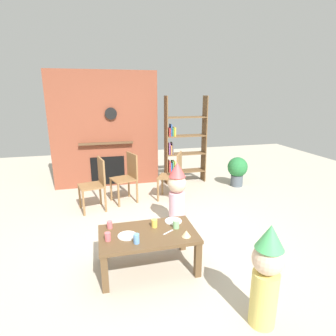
# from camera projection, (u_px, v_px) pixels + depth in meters

# --- Properties ---
(ground_plane) EXTENTS (12.00, 12.00, 0.00)m
(ground_plane) POSITION_uv_depth(u_px,v_px,m) (165.00, 240.00, 3.78)
(ground_plane) COLOR #BCB29E
(brick_fireplace_feature) EXTENTS (2.20, 0.28, 2.40)m
(brick_fireplace_feature) POSITION_uv_depth(u_px,v_px,m) (105.00, 131.00, 5.73)
(brick_fireplace_feature) COLOR brown
(brick_fireplace_feature) RESTS_ON ground_plane
(bookshelf) EXTENTS (0.90, 0.28, 1.90)m
(bookshelf) POSITION_uv_depth(u_px,v_px,m) (182.00, 144.00, 6.02)
(bookshelf) COLOR brown
(bookshelf) RESTS_ON ground_plane
(coffee_table) EXTENTS (1.08, 0.65, 0.45)m
(coffee_table) POSITION_uv_depth(u_px,v_px,m) (148.00, 238.00, 3.10)
(coffee_table) COLOR brown
(coffee_table) RESTS_ON ground_plane
(paper_cup_near_left) EXTENTS (0.07, 0.07, 0.10)m
(paper_cup_near_left) POSITION_uv_depth(u_px,v_px,m) (154.00, 223.00, 3.19)
(paper_cup_near_left) COLOR #F2CC4C
(paper_cup_near_left) RESTS_ON coffee_table
(paper_cup_near_right) EXTENTS (0.06, 0.06, 0.09)m
(paper_cup_near_right) POSITION_uv_depth(u_px,v_px,m) (110.00, 225.00, 3.17)
(paper_cup_near_right) COLOR #E5666B
(paper_cup_near_right) RESTS_ON coffee_table
(paper_cup_center) EXTENTS (0.07, 0.07, 0.09)m
(paper_cup_center) POSITION_uv_depth(u_px,v_px,m) (176.00, 224.00, 3.17)
(paper_cup_center) COLOR #8CD18C
(paper_cup_center) RESTS_ON coffee_table
(paper_cup_far_left) EXTENTS (0.06, 0.06, 0.10)m
(paper_cup_far_left) POSITION_uv_depth(u_px,v_px,m) (136.00, 239.00, 2.85)
(paper_cup_far_left) COLOR #669EE0
(paper_cup_far_left) RESTS_ON coffee_table
(paper_cup_far_right) EXTENTS (0.06, 0.06, 0.09)m
(paper_cup_far_right) POSITION_uv_depth(u_px,v_px,m) (108.00, 237.00, 2.90)
(paper_cup_far_right) COLOR #E5666B
(paper_cup_far_right) RESTS_ON coffee_table
(paper_plate_front) EXTENTS (0.21, 0.21, 0.01)m
(paper_plate_front) POSITION_uv_depth(u_px,v_px,m) (127.00, 236.00, 3.00)
(paper_plate_front) COLOR white
(paper_plate_front) RESTS_ON coffee_table
(paper_plate_rear) EXTENTS (0.21, 0.21, 0.01)m
(paper_plate_rear) POSITION_uv_depth(u_px,v_px,m) (173.00, 221.00, 3.34)
(paper_plate_rear) COLOR white
(paper_plate_rear) RESTS_ON coffee_table
(birthday_cake_slice) EXTENTS (0.10, 0.10, 0.07)m
(birthday_cake_slice) POSITION_uv_depth(u_px,v_px,m) (186.00, 233.00, 2.99)
(birthday_cake_slice) COLOR #EAC68C
(birthday_cake_slice) RESTS_ON coffee_table
(table_fork) EXTENTS (0.14, 0.09, 0.01)m
(table_fork) POSITION_uv_depth(u_px,v_px,m) (168.00, 232.00, 3.08)
(table_fork) COLOR silver
(table_fork) RESTS_ON coffee_table
(child_with_cone_hat) EXTENTS (0.26, 0.26, 0.96)m
(child_with_cone_hat) POSITION_uv_depth(u_px,v_px,m) (266.00, 274.00, 2.30)
(child_with_cone_hat) COLOR #E0CC66
(child_with_cone_hat) RESTS_ON ground_plane
(child_in_pink) EXTENTS (0.28, 0.28, 1.00)m
(child_in_pink) POSITION_uv_depth(u_px,v_px,m) (177.00, 193.00, 4.07)
(child_in_pink) COLOR #EAB2C6
(child_in_pink) RESTS_ON ground_plane
(dining_chair_left) EXTENTS (0.48, 0.48, 0.90)m
(dining_chair_left) POSITION_uv_depth(u_px,v_px,m) (97.00, 181.00, 4.66)
(dining_chair_left) COLOR olive
(dining_chair_left) RESTS_ON ground_plane
(dining_chair_middle) EXTENTS (0.51, 0.51, 0.90)m
(dining_chair_middle) POSITION_uv_depth(u_px,v_px,m) (128.00, 175.00, 5.03)
(dining_chair_middle) COLOR olive
(dining_chair_middle) RESTS_ON ground_plane
(dining_chair_right) EXTENTS (0.54, 0.54, 0.90)m
(dining_chair_right) POSITION_uv_depth(u_px,v_px,m) (174.00, 173.00, 5.11)
(dining_chair_right) COLOR olive
(dining_chair_right) RESTS_ON ground_plane
(potted_plant_tall) EXTENTS (0.42, 0.42, 0.63)m
(potted_plant_tall) POSITION_uv_depth(u_px,v_px,m) (237.00, 169.00, 5.89)
(potted_plant_tall) COLOR #4C5660
(potted_plant_tall) RESTS_ON ground_plane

